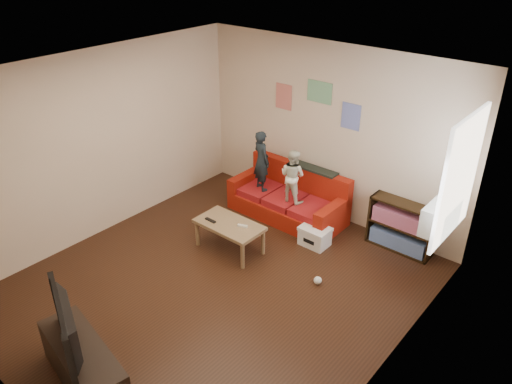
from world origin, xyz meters
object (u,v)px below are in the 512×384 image
Objects in this scene: child_b at (292,176)px; television at (75,324)px; bookshelf at (401,229)px; file_box at (315,236)px; tv_stand at (84,365)px; coffee_table at (229,227)px; sofa at (290,200)px; child_a at (262,161)px.

child_b is 3.85m from television.
bookshelf is 1.21m from file_box.
bookshelf is at bearing 82.84° from tv_stand.
file_box is 0.33× the size of tv_stand.
child_b is 0.80× the size of television.
coffee_table reaches higher than file_box.
sofa is 1.78m from bookshelf.
coffee_table is 2.72m from tv_stand.
television is (-0.38, -3.54, 0.63)m from file_box.
child_a is 1.01× the size of coffee_table.
tv_stand is (0.48, -2.67, -0.14)m from coffee_table.
file_box is at bearing -144.55° from bookshelf.
coffee_table is 0.92× the size of television.
child_b is (0.60, 0.00, -0.07)m from child_a.
coffee_table is at bearing -134.62° from file_box.
sofa is at bearing -172.35° from bookshelf.
sofa is 1.90× the size of coffee_table.
child_b is 3.89m from tv_stand.
bookshelf is (1.77, 0.24, 0.06)m from sofa.
television is (-1.35, -4.24, 0.44)m from bookshelf.
tv_stand is (0.27, -3.84, -0.57)m from child_b.
television is (0.27, -3.84, -0.03)m from child_b.
file_box is at bearing 94.47° from tv_stand.
bookshelf is (1.84, 1.57, -0.04)m from coffee_table.
child_a reaches higher than sofa.
tv_stand is 0.54m from television.
sofa reaches higher than bookshelf.
child_b is 0.96m from file_box.
television reaches higher than bookshelf.
coffee_table is 2.29× the size of file_box.
coffee_table is at bearing 110.84° from tv_stand.
bookshelf is (2.22, 0.40, -0.54)m from child_a.
television reaches higher than coffee_table.
child_a is 1.17× the size of child_b.
child_b is 0.90× the size of bookshelf.
child_a is 1.47m from file_box.
child_a is at bearing -169.78° from bookshelf.
file_box is 0.40× the size of television.
sofa is at bearing -48.18° from child_b.
child_b reaches higher than tv_stand.
child_b is at bearing -47.66° from sofa.
child_a is at bearing 126.08° from television.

